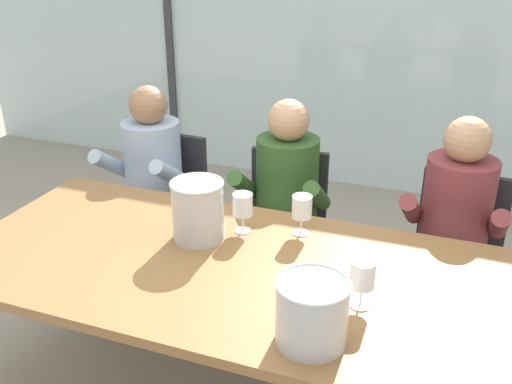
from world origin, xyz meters
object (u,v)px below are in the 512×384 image
object	(u,v)px
person_olive_shirt	(282,201)
ice_bucket_primary	(312,311)
chair_center	(456,249)
wine_glass_near_bucket	(362,276)
chair_left_of_center	(285,220)
wine_glass_by_left_taster	(302,209)
ice_bucket_secondary	(198,210)
wine_glass_center_pour	(243,206)
chair_near_curtain	(167,197)
dining_table	(225,279)
person_pale_blue_shirt	(146,180)
person_maroon_top	(452,228)

from	to	relation	value
person_olive_shirt	ice_bucket_primary	size ratio (longest dim) A/B	5.17
chair_center	wine_glass_near_bucket	distance (m)	1.10
chair_left_of_center	wine_glass_by_left_taster	distance (m)	0.73
chair_center	person_olive_shirt	distance (m)	0.89
ice_bucket_secondary	wine_glass_by_left_taster	bearing A→B (deg)	25.03
ice_bucket_primary	wine_glass_center_pour	bearing A→B (deg)	127.91
wine_glass_near_bucket	chair_left_of_center	bearing A→B (deg)	120.18
ice_bucket_secondary	ice_bucket_primary	bearing A→B (deg)	-37.92
chair_near_curtain	ice_bucket_secondary	bearing A→B (deg)	-48.47
wine_glass_by_left_taster	wine_glass_center_pour	xyz separation A→B (m)	(-0.24, -0.07, 0.00)
dining_table	chair_near_curtain	bearing A→B (deg)	129.74
wine_glass_near_bucket	dining_table	bearing A→B (deg)	169.94
person_pale_blue_shirt	ice_bucket_secondary	size ratio (longest dim) A/B	4.69
dining_table	ice_bucket_primary	xyz separation A→B (m)	(0.43, -0.33, 0.18)
person_maroon_top	wine_glass_by_left_taster	size ratio (longest dim) A/B	6.81
wine_glass_by_left_taster	wine_glass_center_pour	bearing A→B (deg)	-164.52
dining_table	person_maroon_top	size ratio (longest dim) A/B	1.81
dining_table	chair_near_curtain	size ratio (longest dim) A/B	2.48
chair_near_curtain	wine_glass_near_bucket	xyz separation A→B (m)	(1.32, -1.03, 0.37)
chair_left_of_center	person_pale_blue_shirt	size ratio (longest dim) A/B	0.73
dining_table	wine_glass_by_left_taster	bearing A→B (deg)	57.21
person_olive_shirt	person_pale_blue_shirt	bearing A→B (deg)	179.02
chair_near_curtain	ice_bucket_primary	size ratio (longest dim) A/B	3.78
chair_left_of_center	chair_center	bearing A→B (deg)	-6.80
person_maroon_top	ice_bucket_primary	distance (m)	1.19
wine_glass_near_bucket	chair_near_curtain	bearing A→B (deg)	142.00
chair_near_curtain	person_pale_blue_shirt	size ratio (longest dim) A/B	0.73
dining_table	chair_near_curtain	distance (m)	1.23
chair_near_curtain	wine_glass_by_left_taster	bearing A→B (deg)	-27.34
person_pale_blue_shirt	wine_glass_by_left_taster	size ratio (longest dim) A/B	6.81
ice_bucket_secondary	person_maroon_top	bearing A→B (deg)	32.57
chair_near_curtain	chair_center	size ratio (longest dim) A/B	1.00
chair_near_curtain	person_pale_blue_shirt	world-z (taller)	person_pale_blue_shirt
ice_bucket_secondary	wine_glass_near_bucket	world-z (taller)	ice_bucket_secondary
chair_near_curtain	person_olive_shirt	size ratio (longest dim) A/B	0.73
person_maroon_top	wine_glass_center_pour	distance (m)	1.01
ice_bucket_primary	ice_bucket_secondary	xyz separation A→B (m)	(-0.61, 0.48, 0.02)
chair_left_of_center	person_olive_shirt	bearing A→B (deg)	-85.92
dining_table	person_maroon_top	world-z (taller)	person_maroon_top
person_pale_blue_shirt	wine_glass_by_left_taster	world-z (taller)	person_pale_blue_shirt
person_maroon_top	ice_bucket_primary	world-z (taller)	person_maroon_top
chair_left_of_center	person_maroon_top	distance (m)	0.88
ice_bucket_primary	person_olive_shirt	bearing A→B (deg)	112.07
person_olive_shirt	ice_bucket_primary	xyz separation A→B (m)	(0.45, -1.11, 0.20)
wine_glass_near_bucket	person_pale_blue_shirt	bearing A→B (deg)	147.08
ice_bucket_primary	wine_glass_near_bucket	xyz separation A→B (m)	(0.11, 0.23, 0.01)
chair_center	person_olive_shirt	size ratio (longest dim) A/B	0.73
chair_center	ice_bucket_secondary	world-z (taller)	ice_bucket_secondary
wine_glass_center_pour	person_pale_blue_shirt	bearing A→B (deg)	146.55
person_pale_blue_shirt	wine_glass_by_left_taster	distance (m)	1.13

